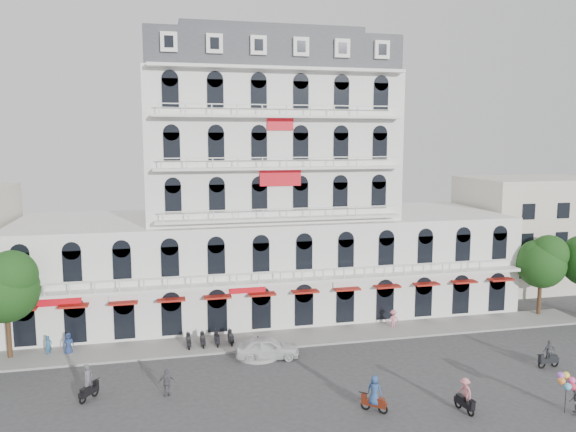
{
  "coord_description": "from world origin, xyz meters",
  "views": [
    {
      "loc": [
        -9.73,
        -33.78,
        16.19
      ],
      "look_at": [
        0.22,
        10.0,
        10.01
      ],
      "focal_mm": 35.0,
      "sensor_mm": 36.0,
      "label": 1
    }
  ],
  "objects_px": {
    "parked_car": "(267,348)",
    "balloon_vendor": "(572,394)",
    "rider_center": "(465,394)",
    "rider_northeast": "(549,354)",
    "rider_east": "(374,393)",
    "rider_west": "(88,383)"
  },
  "relations": [
    {
      "from": "rider_west",
      "to": "rider_east",
      "type": "height_order",
      "value": "rider_west"
    },
    {
      "from": "rider_northeast",
      "to": "parked_car",
      "type": "bearing_deg",
      "value": -19.61
    },
    {
      "from": "rider_east",
      "to": "rider_northeast",
      "type": "xyz_separation_m",
      "value": [
        14.56,
        3.4,
        -0.17
      ]
    },
    {
      "from": "rider_center",
      "to": "balloon_vendor",
      "type": "relative_size",
      "value": 0.88
    },
    {
      "from": "rider_west",
      "to": "rider_east",
      "type": "distance_m",
      "value": 17.67
    },
    {
      "from": "rider_east",
      "to": "balloon_vendor",
      "type": "distance_m",
      "value": 11.62
    },
    {
      "from": "rider_northeast",
      "to": "rider_east",
      "type": "bearing_deg",
      "value": 11.33
    },
    {
      "from": "parked_car",
      "to": "rider_northeast",
      "type": "bearing_deg",
      "value": -100.56
    },
    {
      "from": "parked_car",
      "to": "rider_east",
      "type": "relative_size",
      "value": 2.06
    },
    {
      "from": "balloon_vendor",
      "to": "rider_northeast",
      "type": "bearing_deg",
      "value": 62.24
    },
    {
      "from": "rider_west",
      "to": "balloon_vendor",
      "type": "distance_m",
      "value": 29.28
    },
    {
      "from": "rider_northeast",
      "to": "balloon_vendor",
      "type": "xyz_separation_m",
      "value": [
        -3.29,
        -6.24,
        0.29
      ]
    },
    {
      "from": "parked_car",
      "to": "rider_northeast",
      "type": "relative_size",
      "value": 2.31
    },
    {
      "from": "parked_car",
      "to": "rider_west",
      "type": "distance_m",
      "value": 12.84
    },
    {
      "from": "rider_east",
      "to": "rider_northeast",
      "type": "height_order",
      "value": "rider_east"
    },
    {
      "from": "parked_car",
      "to": "rider_center",
      "type": "xyz_separation_m",
      "value": [
        9.94,
        -10.79,
        0.32
      ]
    },
    {
      "from": "rider_east",
      "to": "rider_center",
      "type": "distance_m",
      "value": 5.38
    },
    {
      "from": "parked_car",
      "to": "rider_east",
      "type": "distance_m",
      "value": 10.67
    },
    {
      "from": "rider_east",
      "to": "balloon_vendor",
      "type": "relative_size",
      "value": 0.93
    },
    {
      "from": "balloon_vendor",
      "to": "rider_west",
      "type": "bearing_deg",
      "value": 163.65
    },
    {
      "from": "parked_car",
      "to": "balloon_vendor",
      "type": "xyz_separation_m",
      "value": [
        15.96,
        -12.42,
        0.47
      ]
    },
    {
      "from": "rider_northeast",
      "to": "rider_center",
      "type": "bearing_deg",
      "value": 24.55
    }
  ]
}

